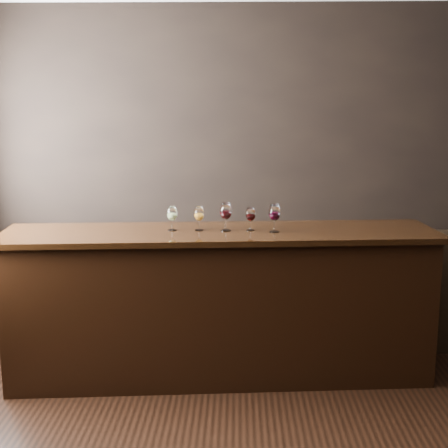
{
  "coord_description": "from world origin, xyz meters",
  "views": [
    {
      "loc": [
        -0.24,
        -2.98,
        2.0
      ],
      "look_at": [
        -0.34,
        1.4,
        1.15
      ],
      "focal_mm": 50.0,
      "sensor_mm": 36.0,
      "label": 1
    }
  ],
  "objects_px": {
    "glass_red_a": "(226,212)",
    "glass_white": "(172,214)",
    "glass_red_b": "(251,215)",
    "bar_counter": "(220,307)",
    "back_bar_shelf": "(328,290)",
    "glass_red_c": "(275,213)",
    "glass_amber": "(199,214)"
  },
  "relations": [
    {
      "from": "glass_red_a",
      "to": "glass_white",
      "type": "bearing_deg",
      "value": 179.43
    },
    {
      "from": "glass_red_b",
      "to": "bar_counter",
      "type": "bearing_deg",
      "value": -173.89
    },
    {
      "from": "bar_counter",
      "to": "glass_red_b",
      "type": "distance_m",
      "value": 0.72
    },
    {
      "from": "back_bar_shelf",
      "to": "glass_red_c",
      "type": "relative_size",
      "value": 13.2
    },
    {
      "from": "bar_counter",
      "to": "glass_white",
      "type": "distance_m",
      "value": 0.77
    },
    {
      "from": "back_bar_shelf",
      "to": "glass_amber",
      "type": "height_order",
      "value": "glass_amber"
    },
    {
      "from": "glass_white",
      "to": "glass_red_a",
      "type": "xyz_separation_m",
      "value": [
        0.39,
        -0.0,
        0.02
      ]
    },
    {
      "from": "bar_counter",
      "to": "glass_red_a",
      "type": "xyz_separation_m",
      "value": [
        0.04,
        0.01,
        0.71
      ]
    },
    {
      "from": "back_bar_shelf",
      "to": "glass_red_b",
      "type": "height_order",
      "value": "glass_red_b"
    },
    {
      "from": "back_bar_shelf",
      "to": "bar_counter",
      "type": "bearing_deg",
      "value": -144.67
    },
    {
      "from": "glass_amber",
      "to": "glass_red_b",
      "type": "xyz_separation_m",
      "value": [
        0.37,
        0.01,
        -0.0
      ]
    },
    {
      "from": "bar_counter",
      "to": "glass_red_a",
      "type": "height_order",
      "value": "glass_red_a"
    },
    {
      "from": "glass_red_b",
      "to": "back_bar_shelf",
      "type": "bearing_deg",
      "value": 42.16
    },
    {
      "from": "glass_red_a",
      "to": "glass_red_c",
      "type": "xyz_separation_m",
      "value": [
        0.35,
        -0.03,
        -0.0
      ]
    },
    {
      "from": "glass_red_a",
      "to": "glass_red_b",
      "type": "relative_size",
      "value": 1.21
    },
    {
      "from": "glass_white",
      "to": "glass_red_a",
      "type": "relative_size",
      "value": 0.87
    },
    {
      "from": "glass_amber",
      "to": "glass_red_b",
      "type": "bearing_deg",
      "value": 0.81
    },
    {
      "from": "glass_red_b",
      "to": "glass_red_c",
      "type": "bearing_deg",
      "value": -16.92
    },
    {
      "from": "glass_red_a",
      "to": "glass_red_b",
      "type": "bearing_deg",
      "value": 5.41
    },
    {
      "from": "glass_white",
      "to": "glass_red_c",
      "type": "xyz_separation_m",
      "value": [
        0.73,
        -0.04,
        0.02
      ]
    },
    {
      "from": "glass_amber",
      "to": "glass_red_a",
      "type": "relative_size",
      "value": 0.85
    },
    {
      "from": "bar_counter",
      "to": "glass_white",
      "type": "bearing_deg",
      "value": 173.64
    },
    {
      "from": "back_bar_shelf",
      "to": "glass_red_a",
      "type": "bearing_deg",
      "value": -143.7
    },
    {
      "from": "glass_white",
      "to": "glass_amber",
      "type": "bearing_deg",
      "value": 2.29
    },
    {
      "from": "glass_red_b",
      "to": "glass_red_c",
      "type": "distance_m",
      "value": 0.18
    },
    {
      "from": "back_bar_shelf",
      "to": "glass_white",
      "type": "bearing_deg",
      "value": -153.41
    },
    {
      "from": "bar_counter",
      "to": "glass_red_c",
      "type": "bearing_deg",
      "value": -8.82
    },
    {
      "from": "back_bar_shelf",
      "to": "glass_white",
      "type": "xyz_separation_m",
      "value": [
        -1.23,
        -0.62,
        0.74
      ]
    },
    {
      "from": "back_bar_shelf",
      "to": "glass_red_a",
      "type": "relative_size",
      "value": 12.94
    },
    {
      "from": "bar_counter",
      "to": "glass_white",
      "type": "height_order",
      "value": "glass_white"
    },
    {
      "from": "bar_counter",
      "to": "back_bar_shelf",
      "type": "bearing_deg",
      "value": 30.67
    },
    {
      "from": "glass_white",
      "to": "glass_amber",
      "type": "distance_m",
      "value": 0.19
    }
  ]
}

